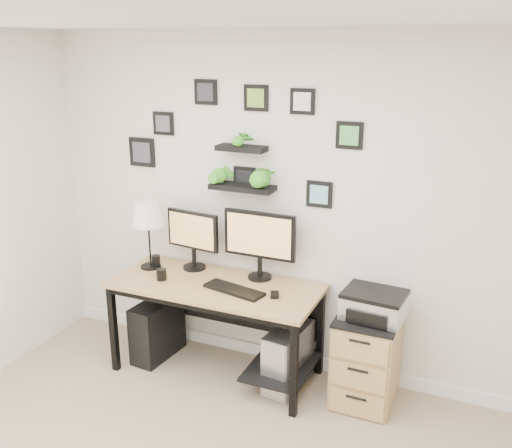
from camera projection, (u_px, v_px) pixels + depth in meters
The scene contains 14 objects.
room at pixel (280, 354), 4.68m from camera, with size 4.00×4.00×4.00m.
desk at pixel (222, 298), 4.37m from camera, with size 1.60×0.70×0.75m.
monitor_left at pixel (193, 236), 4.53m from camera, with size 0.47×0.21×0.48m.
monitor_right at pixel (260, 240), 4.32m from camera, with size 0.58×0.19×0.54m.
keyboard at pixel (234, 290), 4.18m from camera, with size 0.47×0.15×0.02m, color black.
mouse at pixel (275, 295), 4.10m from camera, with size 0.06×0.09×0.03m, color black.
table_lamp at pixel (148, 216), 4.51m from camera, with size 0.27×0.27×0.55m.
mug at pixel (161, 275), 4.38m from camera, with size 0.08×0.08×0.09m, color black.
pen_cup at pixel (156, 261), 4.66m from camera, with size 0.07×0.07×0.09m, color black.
pc_tower_black at pixel (158, 329), 4.70m from camera, with size 0.22×0.49×0.49m, color black.
pc_tower_grey at pixel (288, 358), 4.27m from camera, with size 0.26×0.50×0.48m.
file_cabinet at pixel (366, 358), 4.08m from camera, with size 0.43×0.53×0.67m.
printer at pixel (374, 305), 3.94m from camera, with size 0.44×0.37×0.19m.
wall_decor at pixel (242, 157), 4.26m from camera, with size 1.94×0.18×0.90m.
Camera 1 is at (1.47, -1.90, 2.48)m, focal length 40.00 mm.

